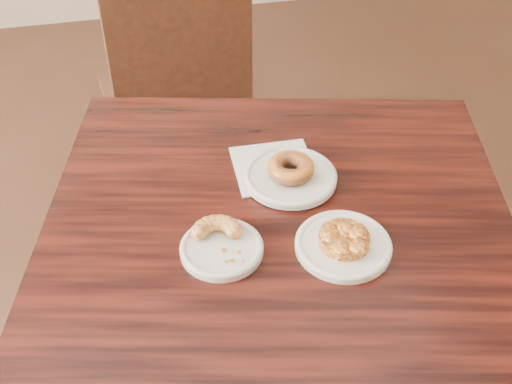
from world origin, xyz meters
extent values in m
cube|color=black|center=(0.26, 0.01, 0.38)|extent=(1.02, 1.02, 0.75)
cube|color=silver|center=(0.29, 0.18, 0.75)|extent=(0.16, 0.16, 0.00)
cylinder|color=silver|center=(0.31, 0.13, 0.76)|extent=(0.18, 0.18, 0.01)
cylinder|color=silver|center=(0.15, -0.02, 0.76)|extent=(0.14, 0.14, 0.01)
cylinder|color=white|center=(0.36, -0.06, 0.76)|extent=(0.17, 0.17, 0.01)
torus|color=#975416|center=(0.31, 0.13, 0.78)|extent=(0.09, 0.09, 0.03)
camera|label=1|loc=(0.05, -0.78, 1.55)|focal=45.00mm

